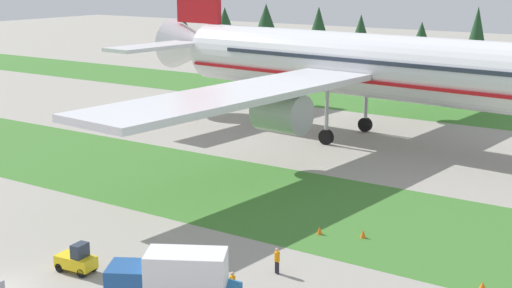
% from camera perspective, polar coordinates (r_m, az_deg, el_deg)
% --- Properties ---
extents(grass_strip_near, '(320.00, 17.60, 0.01)m').
position_cam_1_polar(grass_strip_near, '(63.21, -1.89, -3.71)').
color(grass_strip_near, '#3D752D').
rests_on(grass_strip_near, ground).
extents(grass_strip_far, '(320.00, 17.60, 0.01)m').
position_cam_1_polar(grass_strip_far, '(104.09, 13.52, 2.84)').
color(grass_strip_far, '#3D752D').
rests_on(grass_strip_far, ground).
extents(airliner, '(61.13, 75.59, 24.10)m').
position_cam_1_polar(airliner, '(80.77, 8.90, 6.22)').
color(airliner, silver).
rests_on(airliner, ground).
extents(baggage_tug, '(2.72, 1.57, 1.97)m').
position_cam_1_polar(baggage_tug, '(47.86, -14.09, -8.94)').
color(baggage_tug, yellow).
rests_on(baggage_tug, ground).
extents(cargo_dolly_lead, '(2.35, 1.73, 1.55)m').
position_cam_1_polar(cargo_dolly_lead, '(44.82, -9.21, -10.14)').
color(cargo_dolly_lead, '#A3A3A8').
rests_on(cargo_dolly_lead, ground).
extents(cargo_dolly_second, '(2.35, 1.73, 1.55)m').
position_cam_1_polar(cargo_dolly_second, '(43.27, -6.08, -10.94)').
color(cargo_dolly_second, '#A3A3A8').
rests_on(cargo_dolly_second, ground).
extents(catering_truck, '(7.19, 5.41, 3.58)m').
position_cam_1_polar(catering_truck, '(41.33, -6.83, -10.61)').
color(catering_truck, '#1E4C8E').
rests_on(catering_truck, ground).
extents(ground_crew_marshaller, '(0.50, 0.36, 1.74)m').
position_cam_1_polar(ground_crew_marshaller, '(46.18, 1.69, -9.19)').
color(ground_crew_marshaller, black).
rests_on(ground_crew_marshaller, ground).
extents(ground_crew_loader, '(0.36, 0.49, 1.74)m').
position_cam_1_polar(ground_crew_loader, '(42.80, -1.89, -11.12)').
color(ground_crew_loader, black).
rests_on(ground_crew_loader, ground).
extents(taxiway_marker_0, '(0.44, 0.44, 0.61)m').
position_cam_1_polar(taxiway_marker_0, '(53.11, 5.09, -6.86)').
color(taxiway_marker_0, orange).
rests_on(taxiway_marker_0, ground).
extents(taxiway_marker_1, '(0.44, 0.44, 0.47)m').
position_cam_1_polar(taxiway_marker_1, '(46.46, 17.60, -10.68)').
color(taxiway_marker_1, orange).
rests_on(taxiway_marker_1, ground).
extents(taxiway_marker_2, '(0.44, 0.44, 0.63)m').
position_cam_1_polar(taxiway_marker_2, '(52.80, 8.52, -7.08)').
color(taxiway_marker_2, orange).
rests_on(taxiway_marker_2, ground).
extents(distant_tree_line, '(171.77, 10.77, 12.06)m').
position_cam_1_polar(distant_tree_line, '(149.29, 17.32, 8.34)').
color(distant_tree_line, '#4C3823').
rests_on(distant_tree_line, ground).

